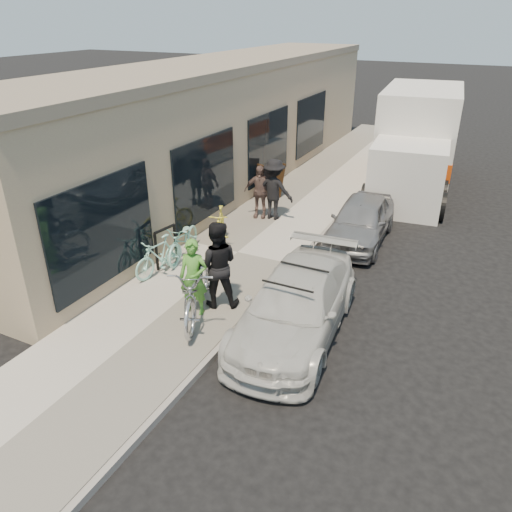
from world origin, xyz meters
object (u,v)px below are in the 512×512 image
(bike_rack, at_px, (166,243))
(tandem_bike, at_px, (198,288))
(man_standing, at_px, (217,265))
(sandwich_board, at_px, (271,180))
(moving_truck, at_px, (416,145))
(sedan_white, at_px, (296,305))
(cruiser_bike_a, at_px, (159,256))
(cruiser_bike_b, at_px, (184,240))
(cruiser_bike_c, at_px, (220,227))
(bystander_b, at_px, (260,192))
(bystander_a, at_px, (274,189))
(sedan_silver, at_px, (361,220))
(woman_rider, at_px, (194,277))

(bike_rack, distance_m, tandem_bike, 2.40)
(bike_rack, xyz_separation_m, man_standing, (1.98, -0.99, 0.33))
(sandwich_board, bearing_deg, bike_rack, -73.70)
(moving_truck, bearing_deg, tandem_bike, -106.81)
(sedan_white, relative_size, tandem_bike, 1.85)
(cruiser_bike_a, relative_size, cruiser_bike_b, 0.84)
(cruiser_bike_b, distance_m, cruiser_bike_c, 1.16)
(bystander_b, bearing_deg, cruiser_bike_b, -112.14)
(sedan_white, bearing_deg, cruiser_bike_b, 151.32)
(sandwich_board, height_order, bystander_a, bystander_a)
(sedan_silver, bearing_deg, man_standing, -112.11)
(tandem_bike, xyz_separation_m, bystander_b, (-1.25, 5.34, 0.15))
(sedan_silver, relative_size, woman_rider, 2.22)
(bike_rack, height_order, tandem_bike, tandem_bike)
(sedan_white, height_order, cruiser_bike_b, sedan_white)
(sandwich_board, xyz_separation_m, sedan_silver, (3.51, -1.85, -0.11))
(cruiser_bike_a, xyz_separation_m, bystander_b, (0.52, 4.21, 0.33))
(woman_rider, bearing_deg, cruiser_bike_a, 133.77)
(bike_rack, bearing_deg, sedan_silver, 45.79)
(sedan_silver, height_order, man_standing, man_standing)
(sedan_silver, relative_size, man_standing, 1.92)
(cruiser_bike_a, distance_m, bystander_a, 4.42)
(sandwich_board, bearing_deg, woman_rider, -59.63)
(man_standing, bearing_deg, sedan_silver, -135.75)
(tandem_bike, xyz_separation_m, cruiser_bike_a, (-1.76, 1.13, -0.18))
(bike_rack, bearing_deg, bystander_b, 80.97)
(sandwich_board, xyz_separation_m, bystander_b, (0.47, -1.80, 0.22))
(cruiser_bike_c, xyz_separation_m, bystander_b, (0.07, 2.18, 0.30))
(woman_rider, height_order, bystander_b, woman_rider)
(sandwich_board, relative_size, bystander_a, 0.61)
(moving_truck, relative_size, woman_rider, 4.35)
(woman_rider, relative_size, cruiser_bike_a, 1.07)
(sandwich_board, distance_m, bystander_a, 1.96)
(man_standing, bearing_deg, bike_rack, -52.95)
(sedan_white, xyz_separation_m, moving_truck, (0.23, 10.38, 0.84))
(man_standing, distance_m, cruiser_bike_a, 2.04)
(sedan_silver, bearing_deg, woman_rider, -113.03)
(bystander_a, bearing_deg, bike_rack, 76.07)
(bike_rack, relative_size, sedan_white, 0.22)
(bike_rack, distance_m, bystander_a, 4.04)
(man_standing, distance_m, bystander_a, 4.98)
(tandem_bike, height_order, bystander_b, bystander_b)
(woman_rider, relative_size, cruiser_bike_c, 1.00)
(cruiser_bike_b, relative_size, cruiser_bike_c, 1.11)
(man_standing, height_order, cruiser_bike_a, man_standing)
(cruiser_bike_a, distance_m, bystander_b, 4.25)
(tandem_bike, relative_size, bystander_b, 1.53)
(bystander_a, bearing_deg, cruiser_bike_a, 78.50)
(tandem_bike, height_order, cruiser_bike_b, tandem_bike)
(bike_rack, relative_size, bystander_a, 0.55)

